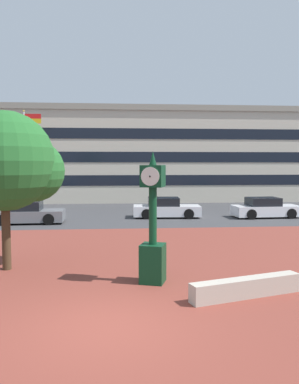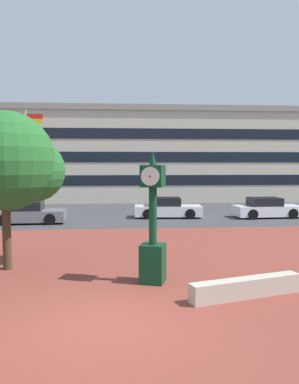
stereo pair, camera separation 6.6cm
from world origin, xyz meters
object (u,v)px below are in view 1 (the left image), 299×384
Objects in this scene: street_clock at (153,231)px; plaza_tree at (11,163)px; civic_building at (154,156)px; car_street_near at (265,209)px; car_street_far at (166,209)px; flagpole_primary at (26,152)px; car_street_mid at (28,213)px.

street_clock is 0.74× the size of plaza_tree.
civic_building reaches higher than plaza_tree.
car_street_near is 0.14× the size of civic_building.
car_street_far is (6.62, 11.88, -2.91)m from plaza_tree.
car_street_far is 0.58× the size of flagpole_primary.
car_street_far is 17.07m from civic_building.
car_street_far is 0.14× the size of civic_building.
plaza_tree is (-4.47, 1.92, 1.95)m from street_clock.
civic_building is at bearing 43.67° from flagpole_primary.
car_street_near is at bearing 76.21° from street_clock.
car_street_far is at bearing -31.81° from flagpole_primary.
flagpole_primary is (-3.46, 18.13, 0.83)m from plaza_tree.
plaza_tree is at bearing -79.20° from flagpole_primary.
plaza_tree is 17.49m from car_street_near.
flagpole_primary reaches higher than street_clock.
flagpole_primary is at bearing 130.46° from street_clock.
civic_building is (0.82, 16.65, 3.68)m from car_street_far.
street_clock is at bearing -5.59° from car_street_far.
car_street_mid is (-1.70, 10.14, -2.91)m from plaza_tree.
flagpole_primary is 15.06m from civic_building.
car_street_mid is 20.86m from civic_building.
car_street_near and car_street_mid have the same top height.
car_street_near is at bearing -72.12° from civic_building.
civic_building is at bearing -179.56° from car_street_far.
civic_building is at bearing 75.39° from plaza_tree.
plaza_tree is at bearing -104.61° from civic_building.
car_street_far is (8.31, 1.74, 0.00)m from car_street_mid.
car_street_near is at bearing 41.16° from plaza_tree.
street_clock reaches higher than car_street_far.
plaza_tree is 1.20× the size of car_street_near.
flagpole_primary reaches higher than car_street_near.
car_street_near is 14.73m from car_street_mid.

